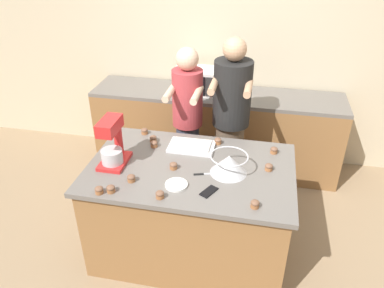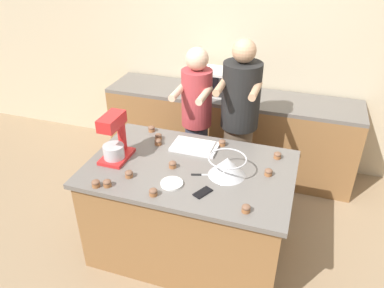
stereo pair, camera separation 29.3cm
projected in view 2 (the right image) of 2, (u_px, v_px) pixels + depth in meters
ground_plane at (190, 247)px, 3.43m from camera, size 16.00×16.00×0.00m
back_wall at (240, 48)px, 4.19m from camera, size 10.00×0.06×2.70m
island_counter at (190, 209)px, 3.20m from camera, size 1.64×1.05×0.88m
back_counter at (229, 132)px, 4.35m from camera, size 2.80×0.60×0.93m
person_left at (196, 123)px, 3.68m from camera, size 0.31×0.49×1.61m
person_right at (239, 125)px, 3.55m from camera, size 0.36×0.52×1.72m
stand_mixer at (115, 140)px, 3.00m from camera, size 0.20×0.30×0.40m
mixing_bowl at (227, 166)px, 2.84m from camera, size 0.29×0.29×0.15m
baking_tray at (195, 146)px, 3.22m from camera, size 0.39×0.25×0.04m
microwave_oven at (211, 81)px, 4.11m from camera, size 0.49×0.33×0.26m
cell_phone at (203, 192)px, 2.68m from camera, size 0.13×0.16×0.01m
small_plate at (172, 183)px, 2.77m from camera, size 0.17×0.17×0.02m
knife at (203, 175)px, 2.87m from camera, size 0.22×0.08×0.01m
cupcake_0 at (152, 129)px, 3.47m from camera, size 0.06×0.06×0.06m
cupcake_1 at (278, 155)px, 3.07m from camera, size 0.06×0.06×0.06m
cupcake_2 at (246, 208)px, 2.50m from camera, size 0.06×0.06×0.06m
cupcake_3 at (153, 192)px, 2.65m from camera, size 0.06×0.06×0.06m
cupcake_4 at (173, 164)px, 2.95m from camera, size 0.06×0.06×0.06m
cupcake_5 at (96, 183)px, 2.74m from camera, size 0.06×0.06×0.06m
cupcake_6 at (158, 142)px, 3.26m from camera, size 0.06×0.06×0.06m
cupcake_7 at (268, 172)px, 2.86m from camera, size 0.06×0.06×0.06m
cupcake_8 at (129, 174)px, 2.84m from camera, size 0.06×0.06×0.06m
cupcake_9 at (158, 136)px, 3.34m from camera, size 0.06×0.06×0.06m
cupcake_10 at (222, 143)px, 3.25m from camera, size 0.06×0.06×0.06m
cupcake_11 at (107, 183)px, 2.74m from camera, size 0.06×0.06×0.06m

